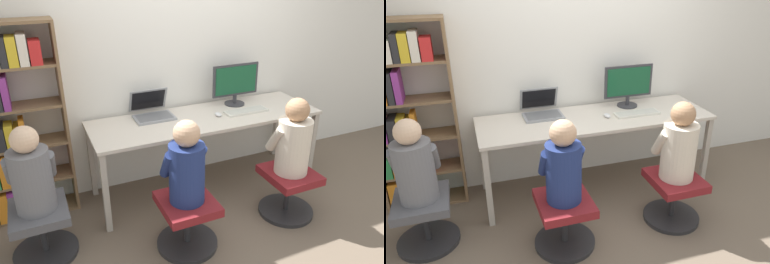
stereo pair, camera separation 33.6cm
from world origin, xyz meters
TOP-DOWN VIEW (x-y plane):
  - ground_plane at (0.00, 0.00)m, footprint 14.00×14.00m
  - wall_back at (0.00, 0.76)m, footprint 10.00×0.05m
  - desk at (0.00, 0.35)m, footprint 2.23×0.70m
  - desktop_monitor at (0.42, 0.53)m, footprint 0.51×0.21m
  - laptop at (-0.48, 0.55)m, footprint 0.37×0.35m
  - keyboard at (0.40, 0.28)m, footprint 0.44×0.14m
  - computer_mouse_by_keyboard at (0.10, 0.31)m, footprint 0.06×0.09m
  - office_chair_left at (0.48, -0.37)m, footprint 0.50×0.50m
  - office_chair_right at (-0.53, -0.40)m, footprint 0.50×0.50m
  - person_at_monitor at (0.48, -0.36)m, footprint 0.36×0.32m
  - person_at_laptop at (-0.53, -0.39)m, footprint 0.34×0.31m
  - bookshelf at (-1.68, 0.57)m, footprint 0.71×0.27m
  - office_chair_side at (-1.59, -0.04)m, footprint 0.50×0.50m
  - person_near_shelf at (-1.59, -0.03)m, footprint 0.35×0.32m

SIDE VIEW (x-z plane):
  - ground_plane at x=0.00m, z-range 0.00..0.00m
  - office_chair_left at x=0.48m, z-range 0.03..0.46m
  - office_chair_right at x=-0.53m, z-range 0.03..0.46m
  - office_chair_side at x=-1.59m, z-range 0.03..0.46m
  - desk at x=0.00m, z-range 0.32..1.09m
  - person_near_shelf at x=-1.59m, z-range 0.39..1.06m
  - person_at_laptop at x=-0.53m, z-range 0.40..1.06m
  - person_at_monitor at x=0.48m, z-range 0.39..1.07m
  - keyboard at x=0.40m, z-range 0.77..0.80m
  - computer_mouse_by_keyboard at x=0.10m, z-range 0.77..0.81m
  - laptop at x=-0.48m, z-range 0.70..0.95m
  - bookshelf at x=-1.68m, z-range -0.03..1.69m
  - desktop_monitor at x=0.42m, z-range 0.78..1.21m
  - wall_back at x=0.00m, z-range 0.00..2.60m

